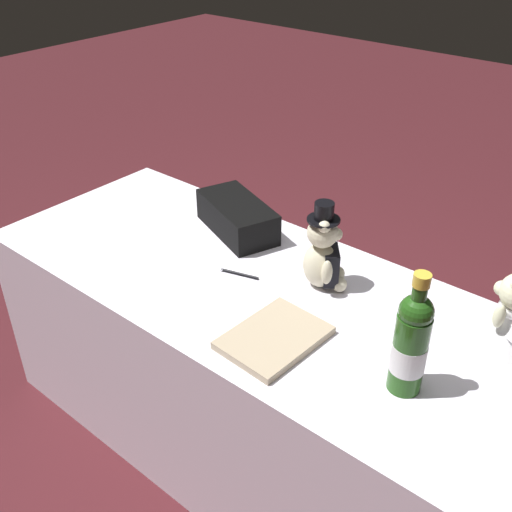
% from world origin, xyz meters
% --- Properties ---
extents(ground_plane, '(12.00, 12.00, 0.00)m').
position_xyz_m(ground_plane, '(0.00, 0.00, 0.00)').
color(ground_plane, '#47191E').
extents(reception_table, '(1.87, 0.76, 0.72)m').
position_xyz_m(reception_table, '(0.00, 0.00, 0.36)').
color(reception_table, white).
rests_on(reception_table, ground_plane).
extents(teddy_bear_groom, '(0.14, 0.14, 0.29)m').
position_xyz_m(teddy_bear_groom, '(-0.17, -0.12, 0.83)').
color(teddy_bear_groom, beige).
rests_on(teddy_bear_groom, reception_table).
extents(champagne_bottle, '(0.09, 0.09, 0.34)m').
position_xyz_m(champagne_bottle, '(-0.57, 0.12, 0.86)').
color(champagne_bottle, '#225117').
rests_on(champagne_bottle, reception_table).
extents(signing_pen, '(0.13, 0.05, 0.01)m').
position_xyz_m(signing_pen, '(0.07, 0.00, 0.72)').
color(signing_pen, black).
rests_on(signing_pen, reception_table).
extents(gift_case_black, '(0.37, 0.28, 0.11)m').
position_xyz_m(gift_case_black, '(0.26, -0.21, 0.77)').
color(gift_case_black, black).
rests_on(gift_case_black, reception_table).
extents(guestbook, '(0.22, 0.30, 0.02)m').
position_xyz_m(guestbook, '(-0.22, 0.18, 0.73)').
color(guestbook, tan).
rests_on(guestbook, reception_table).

